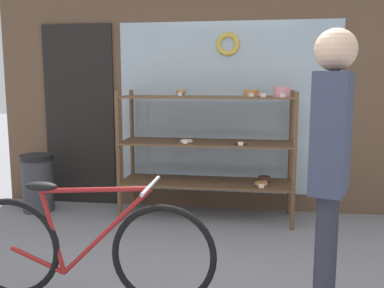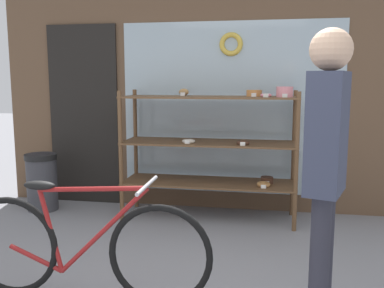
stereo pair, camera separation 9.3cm
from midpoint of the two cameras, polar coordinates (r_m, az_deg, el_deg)
The scene contains 5 objects.
storefront_facade at distance 4.85m, azimuth 1.30°, elevation 9.29°, with size 4.95×0.13×3.14m.
display_case at distance 4.47m, azimuth 2.07°, elevation 0.44°, with size 1.81×0.55×1.40m.
bicycle at distance 2.99m, azimuth -15.02°, elevation -13.28°, with size 1.74×0.46×0.82m.
pedestrian at distance 2.48m, azimuth 16.95°, elevation -1.83°, with size 0.27×0.36×1.74m.
trash_bin at distance 5.12m, azimuth -20.39°, elevation -4.59°, with size 0.36×0.36×0.64m.
Camera 1 is at (0.54, -2.12, 1.47)m, focal length 40.00 mm.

